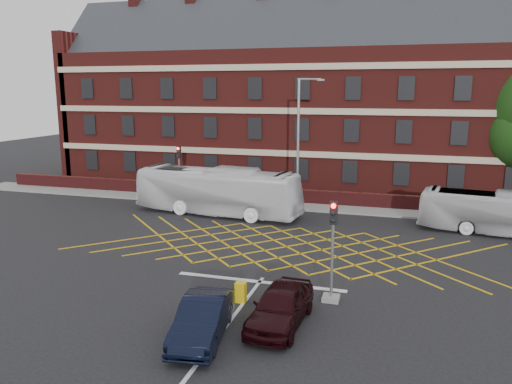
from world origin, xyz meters
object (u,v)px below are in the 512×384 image
(bus_right, at_px, (501,213))
(traffic_light_near, at_px, (332,261))
(bus_left, at_px, (217,191))
(car_maroon, at_px, (281,306))
(utility_cabinet, at_px, (241,292))
(direction_signs, at_px, (145,183))
(street_lamp, at_px, (299,168))
(car_navy, at_px, (203,319))
(traffic_light_far, at_px, (180,178))

(bus_right, bearing_deg, traffic_light_near, 154.65)
(bus_left, height_order, car_maroon, bus_left)
(bus_right, bearing_deg, utility_cabinet, 147.40)
(bus_right, bearing_deg, car_maroon, 155.40)
(direction_signs, bearing_deg, street_lamp, -4.56)
(car_maroon, distance_m, traffic_light_near, 3.27)
(bus_right, xyz_separation_m, car_maroon, (-10.04, -15.45, -0.57))
(car_navy, distance_m, street_lamp, 19.20)
(car_maroon, height_order, street_lamp, street_lamp)
(street_lamp, bearing_deg, bus_left, -160.45)
(bus_left, bearing_deg, direction_signs, 75.18)
(bus_left, bearing_deg, traffic_light_far, 57.81)
(bus_left, bearing_deg, traffic_light_near, -134.97)
(car_maroon, xyz_separation_m, traffic_light_near, (1.52, 2.71, 1.01))
(street_lamp, relative_size, utility_cabinet, 11.19)
(direction_signs, xyz_separation_m, utility_cabinet, (13.58, -16.75, -0.96))
(bus_left, distance_m, car_maroon, 17.47)
(bus_right, xyz_separation_m, direction_signs, (-25.70, 2.82, 0.05))
(car_maroon, xyz_separation_m, direction_signs, (-15.66, 18.26, 0.62))
(bus_right, height_order, traffic_light_near, traffic_light_near)
(bus_left, xyz_separation_m, traffic_light_near, (9.85, -12.61, 0.09))
(traffic_light_near, height_order, street_lamp, street_lamp)
(car_maroon, bearing_deg, bus_right, 60.39)
(car_maroon, relative_size, direction_signs, 2.02)
(car_navy, bearing_deg, car_maroon, 28.01)
(car_maroon, relative_size, traffic_light_far, 1.04)
(car_maroon, height_order, traffic_light_near, traffic_light_near)
(traffic_light_near, bearing_deg, bus_right, 56.24)
(traffic_light_far, relative_size, street_lamp, 0.45)
(car_navy, height_order, car_maroon, car_maroon)
(car_navy, bearing_deg, traffic_light_far, 108.59)
(car_maroon, distance_m, direction_signs, 24.07)
(car_navy, bearing_deg, bus_right, 45.84)
(bus_left, height_order, traffic_light_near, traffic_light_near)
(street_lamp, height_order, direction_signs, street_lamp)
(bus_left, bearing_deg, street_lamp, -63.42)
(street_lamp, xyz_separation_m, utility_cabinet, (0.84, -15.73, -2.87))
(utility_cabinet, bearing_deg, traffic_light_near, 18.34)
(car_maroon, distance_m, traffic_light_far, 23.19)
(bus_left, relative_size, traffic_light_near, 2.81)
(street_lamp, distance_m, utility_cabinet, 16.01)
(bus_right, distance_m, car_navy, 21.26)
(car_navy, xyz_separation_m, traffic_light_far, (-10.61, 20.94, 1.04))
(car_maroon, bearing_deg, bus_left, 121.93)
(bus_left, height_order, traffic_light_far, traffic_light_far)
(direction_signs, bearing_deg, car_navy, -56.54)
(traffic_light_near, bearing_deg, car_navy, -131.29)
(bus_left, xyz_separation_m, traffic_light_far, (-4.70, 3.84, 0.09))
(car_navy, xyz_separation_m, traffic_light_near, (3.94, 4.49, 1.04))
(traffic_light_near, height_order, utility_cabinet, traffic_light_near)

